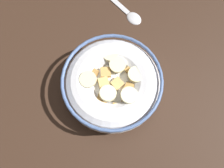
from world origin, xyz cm
name	(u,v)px	position (x,y,z in cm)	size (l,w,h in cm)	color
ground_plane	(112,90)	(0.00, 0.00, -1.00)	(111.84, 111.84, 2.00)	#332116
cereal_bowl	(112,84)	(-0.01, 0.01, 3.02)	(17.51, 17.51, 5.91)	silver
spoon	(127,12)	(-12.57, 11.69, 0.33)	(12.82, 4.31, 0.80)	#B7B7BC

